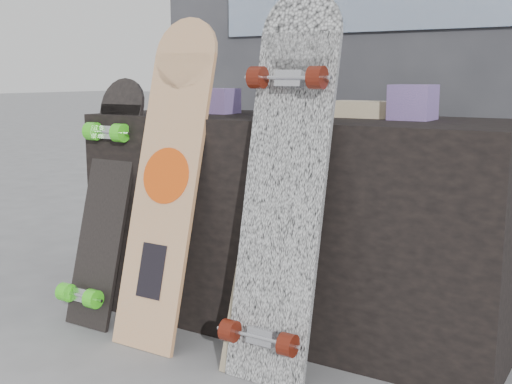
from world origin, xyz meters
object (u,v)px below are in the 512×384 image
Objects in this scene: vendor_table at (297,222)px; longboard_celtic at (281,194)px; longboard_cascadia at (284,178)px; skateboard_dark at (105,198)px; longboard_geisha at (168,171)px.

longboard_celtic is at bearing -71.34° from vendor_table.
longboard_cascadia is (0.16, -0.39, 0.24)m from vendor_table.
vendor_table is at bearing 27.74° from skateboard_dark.
longboard_celtic is 0.10m from longboard_cascadia.
longboard_geisha is 0.45m from longboard_celtic.
longboard_celtic is 0.88× the size of longboard_cascadia.
skateboard_dark is at bearing 177.14° from longboard_cascadia.
skateboard_dark is at bearing 179.97° from longboard_geisha.
vendor_table is at bearing 45.49° from longboard_geisha.
skateboard_dark is (-0.82, 0.04, -0.15)m from longboard_cascadia.
longboard_cascadia reaches higher than vendor_table.
longboard_geisha is 1.23× the size of skateboard_dark.
vendor_table is at bearing 108.66° from longboard_celtic.
longboard_geisha is 1.08× the size of longboard_celtic.
vendor_table is 1.38× the size of longboard_geisha.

